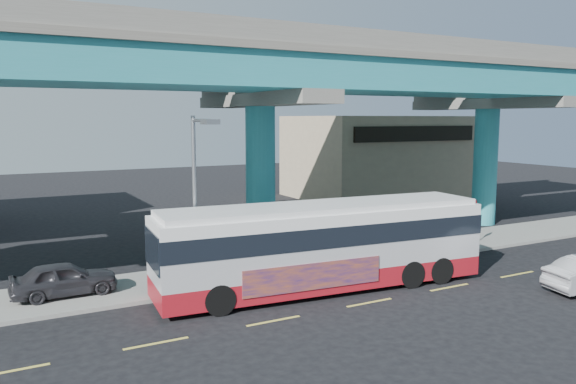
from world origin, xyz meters
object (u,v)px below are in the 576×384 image
transit_bus (324,243)px  street_lamp (199,177)px  parked_car (64,279)px  stop_sign (473,212)px

transit_bus → street_lamp: size_ratio=2.02×
street_lamp → transit_bus: bearing=-18.0°
parked_car → street_lamp: 6.37m
street_lamp → stop_sign: bearing=2.7°
parked_car → street_lamp: (4.68, -2.04, 3.80)m
transit_bus → street_lamp: bearing=166.8°
parked_car → street_lamp: street_lamp is taller
transit_bus → street_lamp: 5.55m
parked_car → street_lamp: size_ratio=0.57×
stop_sign → street_lamp: bearing=-169.1°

